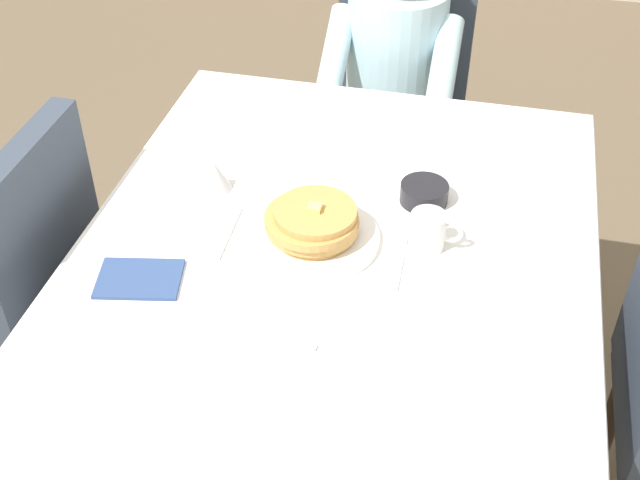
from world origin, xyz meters
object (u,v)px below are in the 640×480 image
Objects in this scene: diner_person at (393,70)px; spoon_near_edge at (279,339)px; chair_left_side at (16,284)px; syrup_pitcher at (214,175)px; chair_diner at (398,85)px; breakfast_stack at (313,222)px; cup_coffee at (429,231)px; plate_breakfast at (315,238)px; bowl_butter at (424,193)px; knife_right_of_plate at (400,259)px; fork_left_of_plate at (228,233)px; dining_table_main at (328,298)px.

diner_person is 7.47× the size of spoon_near_edge.
syrup_pitcher is at bearing -64.93° from chair_left_side.
chair_diner is 6.20× the size of spoon_near_edge.
breakfast_stack is 1.83× the size of cup_coffee.
bowl_butter is at bearing 42.95° from plate_breakfast.
bowl_butter is 0.49m from syrup_pitcher.
syrup_pitcher is (-0.51, 0.10, -0.01)m from cup_coffee.
knife_right_of_plate is (-0.05, -0.06, -0.04)m from cup_coffee.
knife_right_of_plate is at bearing 62.02° from spoon_near_edge.
fork_left_of_plate is at bearing 77.41° from diner_person.
knife_right_of_plate is at bearing -95.28° from bowl_butter.
plate_breakfast is 3.50× the size of syrup_pitcher.
breakfast_stack is (-0.03, -0.94, 0.12)m from diner_person.
fork_left_of_plate is (-0.24, 0.06, 0.09)m from dining_table_main.
cup_coffee is 0.43m from fork_left_of_plate.
plate_breakfast is at bearing 121.96° from dining_table_main.
diner_person reaches higher than cup_coffee.
spoon_near_edge is at bearing -147.39° from fork_left_of_plate.
knife_right_of_plate is (0.38, 0.00, 0.00)m from fork_left_of_plate.
knife_right_of_plate is at bearing 98.50° from chair_diner.
chair_diner is 1.12m from breakfast_stack.
bowl_butter is at bearing 100.30° from cup_coffee.
plate_breakfast is at bearing 88.76° from chair_diner.
breakfast_stack is 2.59× the size of syrup_pitcher.
spoon_near_edge is (-0.05, -0.22, 0.09)m from dining_table_main.
knife_right_of_plate is at bearing -131.06° from cup_coffee.
chair_diner is 1.11m from cup_coffee.
chair_left_side is 6.20× the size of spoon_near_edge.
spoon_near_edge is at bearing -125.20° from cup_coffee.
chair_left_side is (-0.75, -1.01, -0.14)m from diner_person.
syrup_pitcher is 0.40× the size of knife_right_of_plate.
chair_left_side is 11.63× the size of syrup_pitcher.
syrup_pitcher is (-0.27, 0.13, -0.01)m from breakfast_stack.
plate_breakfast is at bearing 88.55° from diner_person.
fork_left_of_plate is at bearing -173.30° from breakfast_stack.
cup_coffee is at bearing 8.02° from breakfast_stack.
cup_coffee is at bearing -83.32° from chair_left_side.
fork_left_of_plate is (-0.19, -0.02, -0.01)m from plate_breakfast.
fork_left_of_plate is 1.20× the size of spoon_near_edge.
knife_right_of_plate is at bearing -6.41° from breakfast_stack.
bowl_butter is at bearing -63.49° from fork_left_of_plate.
diner_person reaches higher than fork_left_of_plate.
cup_coffee is (0.19, 0.11, 0.13)m from dining_table_main.
bowl_butter reaches higher than knife_right_of_plate.
bowl_butter is 0.61× the size of fork_left_of_plate.
chair_diner is at bearing 101.72° from bowl_butter.
cup_coffee is at bearing -84.35° from fork_left_of_plate.
syrup_pitcher is 0.49m from knife_right_of_plate.
diner_person is 6.22× the size of fork_left_of_plate.
diner_person is at bearing 69.81° from syrup_pitcher.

